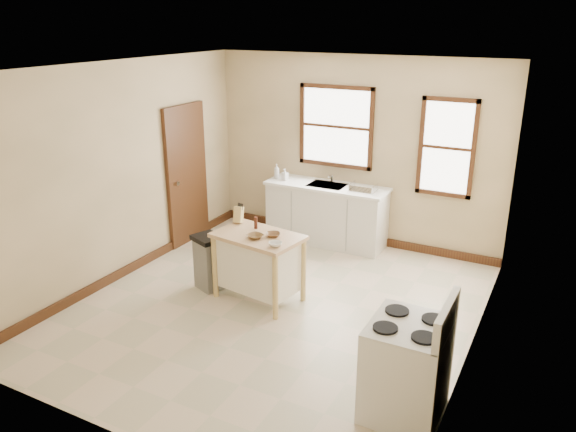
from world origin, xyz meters
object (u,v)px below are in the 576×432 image
object	(u,v)px
soap_bottle_a	(277,171)
bowl_a	(255,236)
soap_bottle_b	(285,174)
bowl_c	(275,244)
kitchen_island	(259,267)
dish_rack	(363,188)
knife_block	(239,215)
bowl_b	(273,235)
trash_bin	(209,262)
gas_stove	(407,356)
pepper_grinder	(256,223)

from	to	relation	value
soap_bottle_a	bowl_a	distance (m)	2.33
soap_bottle_b	bowl_c	distance (m)	2.47
kitchen_island	bowl_a	world-z (taller)	bowl_a
bowl_c	kitchen_island	bearing A→B (deg)	148.55
soap_bottle_a	dish_rack	size ratio (longest dim) A/B	0.61
soap_bottle_a	kitchen_island	distance (m)	2.29
knife_block	bowl_b	distance (m)	0.65
dish_rack	bowl_b	world-z (taller)	dish_rack
bowl_a	trash_bin	xyz separation A→B (m)	(-0.73, 0.07, -0.51)
dish_rack	knife_block	xyz separation A→B (m)	(-0.99, -1.78, -0.02)
knife_block	bowl_b	size ratio (longest dim) A/B	1.18
bowl_c	bowl_b	bearing A→B (deg)	123.63
bowl_a	soap_bottle_a	bearing A→B (deg)	112.40
soap_bottle_a	trash_bin	world-z (taller)	soap_bottle_a
dish_rack	bowl_c	size ratio (longest dim) A/B	2.41
soap_bottle_a	bowl_b	xyz separation A→B (m)	(1.04, -1.99, -0.17)
bowl_b	soap_bottle_b	bearing A→B (deg)	114.22
bowl_c	knife_block	bearing A→B (deg)	149.46
dish_rack	bowl_c	bearing A→B (deg)	-103.10
bowl_c	trash_bin	size ratio (longest dim) A/B	0.22
bowl_a	gas_stove	xyz separation A→B (m)	(2.17, -1.12, -0.30)
knife_block	soap_bottle_b	bearing A→B (deg)	88.35
kitchen_island	gas_stove	bearing A→B (deg)	-20.73
soap_bottle_a	bowl_b	distance (m)	2.26
dish_rack	bowl_b	bearing A→B (deg)	-108.55
bowl_a	bowl_c	bearing A→B (deg)	-17.61
soap_bottle_a	soap_bottle_b	xyz separation A→B (m)	(0.16, -0.02, -0.03)
soap_bottle_b	gas_stove	distance (m)	4.37
kitchen_island	trash_bin	size ratio (longest dim) A/B	1.45
soap_bottle_a	bowl_c	xyz separation A→B (m)	(1.21, -2.25, -0.16)
bowl_c	gas_stove	xyz separation A→B (m)	(1.84, -1.02, -0.30)
pepper_grinder	trash_bin	bearing A→B (deg)	-159.82
soap_bottle_b	knife_block	xyz separation A→B (m)	(0.28, -1.77, -0.06)
knife_block	gas_stove	bearing A→B (deg)	-39.96
soap_bottle_b	pepper_grinder	distance (m)	1.93
soap_bottle_b	bowl_c	xyz separation A→B (m)	(1.06, -2.23, -0.14)
knife_block	bowl_a	bearing A→B (deg)	-48.79
bowl_a	bowl_c	size ratio (longest dim) A/B	1.21
bowl_c	trash_bin	xyz separation A→B (m)	(-1.06, 0.17, -0.51)
knife_block	trash_bin	world-z (taller)	knife_block
dish_rack	soap_bottle_b	bearing A→B (deg)	173.16
knife_block	dish_rack	bearing A→B (deg)	50.29
bowl_c	trash_bin	bearing A→B (deg)	170.82
trash_bin	knife_block	bearing A→B (deg)	67.61
pepper_grinder	bowl_c	bearing A→B (deg)	-38.39
soap_bottle_a	bowl_c	distance (m)	2.56
soap_bottle_b	bowl_a	size ratio (longest dim) A/B	0.94
soap_bottle_a	kitchen_island	world-z (taller)	soap_bottle_a
gas_stove	pepper_grinder	bearing A→B (deg)	148.96
soap_bottle_b	dish_rack	world-z (taller)	soap_bottle_b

